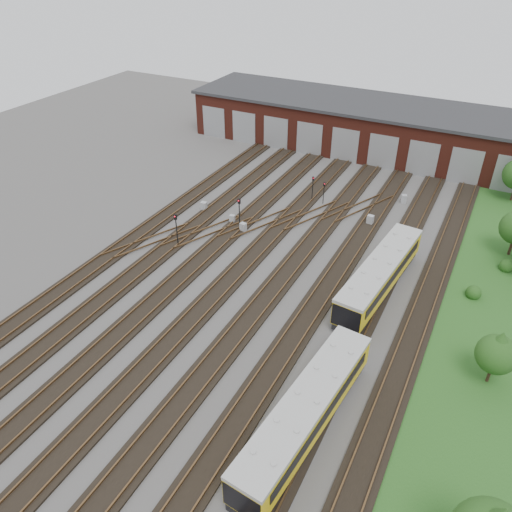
% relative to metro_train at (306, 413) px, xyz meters
% --- Properties ---
extents(ground, '(120.00, 120.00, 0.00)m').
position_rel_metro_train_xyz_m(ground, '(-10.00, 7.70, -1.77)').
color(ground, '#464441').
rests_on(ground, ground).
extents(track_network, '(30.40, 70.00, 0.33)m').
position_rel_metro_train_xyz_m(track_network, '(-10.17, 8.29, -1.66)').
color(track_network, black).
rests_on(track_network, ground).
extents(maintenance_shed, '(51.00, 12.50, 6.35)m').
position_rel_metro_train_xyz_m(maintenance_shed, '(-10.01, 47.67, 1.43)').
color(maintenance_shed, '#592016').
rests_on(maintenance_shed, ground).
extents(grass_verge, '(8.00, 55.00, 0.05)m').
position_rel_metro_train_xyz_m(grass_verge, '(9.00, 17.70, -1.74)').
color(grass_verge, '#1F4D19').
rests_on(grass_verge, ground).
extents(metro_train, '(3.80, 45.77, 2.81)m').
position_rel_metro_train_xyz_m(metro_train, '(0.00, 0.00, 0.00)').
color(metro_train, black).
rests_on(metro_train, ground).
extents(signal_mast_0, '(0.29, 0.27, 3.51)m').
position_rel_metro_train_xyz_m(signal_mast_0, '(-19.32, 14.15, 0.46)').
color(signal_mast_0, black).
rests_on(signal_mast_0, ground).
extents(signal_mast_1, '(0.27, 0.26, 3.39)m').
position_rel_metro_train_xyz_m(signal_mast_1, '(-15.65, 19.92, 0.40)').
color(signal_mast_1, black).
rests_on(signal_mast_1, ground).
extents(signal_mast_2, '(0.27, 0.26, 3.02)m').
position_rel_metro_train_xyz_m(signal_mast_2, '(-11.34, 29.04, 0.16)').
color(signal_mast_2, black).
rests_on(signal_mast_2, ground).
extents(signal_mast_3, '(0.25, 0.24, 2.59)m').
position_rel_metro_train_xyz_m(signal_mast_3, '(-10.02, 29.09, -0.11)').
color(signal_mast_3, black).
rests_on(signal_mast_3, ground).
extents(relay_cabinet_0, '(0.65, 0.56, 1.02)m').
position_rel_metro_train_xyz_m(relay_cabinet_0, '(-21.00, 21.52, -1.26)').
color(relay_cabinet_0, '#A1A3A6').
rests_on(relay_cabinet_0, ground).
extents(relay_cabinet_1, '(0.60, 0.52, 0.90)m').
position_rel_metro_train_xyz_m(relay_cabinet_1, '(-16.91, 20.59, -1.32)').
color(relay_cabinet_1, '#A1A3A6').
rests_on(relay_cabinet_1, ground).
extents(relay_cabinet_2, '(0.68, 0.60, 0.99)m').
position_rel_metro_train_xyz_m(relay_cabinet_2, '(-15.01, 19.51, -1.27)').
color(relay_cabinet_2, '#A1A3A6').
rests_on(relay_cabinet_2, ground).
extents(relay_cabinet_3, '(0.71, 0.64, 0.99)m').
position_rel_metro_train_xyz_m(relay_cabinet_3, '(-2.02, 33.46, -1.28)').
color(relay_cabinet_3, '#A1A3A6').
rests_on(relay_cabinet_3, ground).
extents(relay_cabinet_4, '(0.67, 0.57, 1.06)m').
position_rel_metro_train_xyz_m(relay_cabinet_4, '(-3.95, 26.93, -1.24)').
color(relay_cabinet_4, '#A1A3A6').
rests_on(relay_cabinet_4, ground).
extents(tree_3, '(2.71, 2.71, 4.49)m').
position_rel_metro_train_xyz_m(tree_3, '(9.53, 9.61, 1.12)').
color(tree_3, '#302115').
rests_on(tree_3, ground).
extents(bush_0, '(1.27, 1.27, 1.27)m').
position_rel_metro_train_xyz_m(bush_0, '(7.34, 19.01, -1.14)').
color(bush_0, '#1C4914').
rests_on(bush_0, ground).
extents(bush_1, '(1.29, 1.29, 1.29)m').
position_rel_metro_train_xyz_m(bush_1, '(9.45, 24.54, -1.12)').
color(bush_1, '#1C4914').
rests_on(bush_1, ground).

